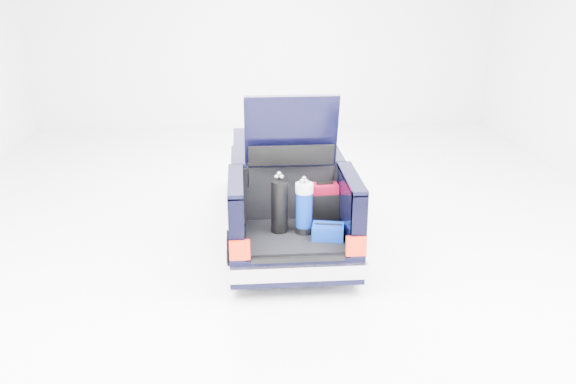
{
  "coord_description": "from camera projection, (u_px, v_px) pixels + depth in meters",
  "views": [
    {
      "loc": [
        -0.68,
        -9.09,
        4.07
      ],
      "look_at": [
        0.0,
        -0.5,
        0.86
      ],
      "focal_mm": 38.0,
      "sensor_mm": 36.0,
      "label": 1
    }
  ],
  "objects": [
    {
      "name": "black_golf_bag",
      "position": [
        279.0,
        206.0,
        8.32
      ],
      "size": [
        0.26,
        0.31,
        0.86
      ],
      "rotation": [
        0.0,
        0.0,
        0.06
      ],
      "color": "black",
      "rests_on": "car"
    },
    {
      "name": "red_suitcase",
      "position": [
        325.0,
        204.0,
        8.67
      ],
      "size": [
        0.38,
        0.26,
        0.61
      ],
      "rotation": [
        0.0,
        0.0,
        0.05
      ],
      "color": "maroon",
      "rests_on": "car"
    },
    {
      "name": "blue_duffel",
      "position": [
        328.0,
        232.0,
        8.21
      ],
      "size": [
        0.47,
        0.35,
        0.22
      ],
      "rotation": [
        0.0,
        0.0,
        -0.2
      ],
      "color": "navy",
      "rests_on": "car"
    },
    {
      "name": "blue_golf_bag",
      "position": [
        304.0,
        208.0,
        8.31
      ],
      "size": [
        0.31,
        0.31,
        0.81
      ],
      "rotation": [
        0.0,
        0.0,
        0.36
      ],
      "color": "black",
      "rests_on": "car"
    },
    {
      "name": "ground",
      "position": [
        286.0,
        231.0,
        9.96
      ],
      "size": [
        14.0,
        14.0,
        0.0
      ],
      "primitive_type": "plane",
      "color": "white",
      "rests_on": "ground"
    },
    {
      "name": "car",
      "position": [
        285.0,
        190.0,
        9.83
      ],
      "size": [
        1.87,
        4.65,
        2.47
      ],
      "color": "black",
      "rests_on": "ground"
    }
  ]
}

